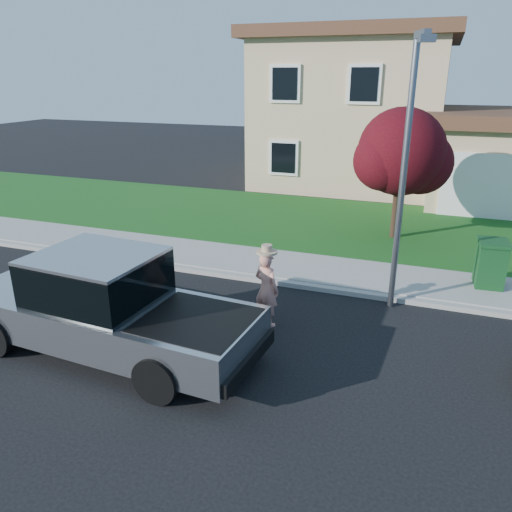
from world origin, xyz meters
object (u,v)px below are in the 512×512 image
(woman, at_px, (267,288))
(ornamental_tree, at_px, (403,156))
(pickup_truck, at_px, (106,308))
(trash_bin, at_px, (491,263))
(street_lamp, at_px, (406,163))

(woman, distance_m, ornamental_tree, 7.30)
(pickup_truck, relative_size, trash_bin, 5.35)
(pickup_truck, bearing_deg, woman, 43.36)
(woman, bearing_deg, ornamental_tree, -85.17)
(street_lamp, bearing_deg, pickup_truck, -162.15)
(pickup_truck, distance_m, ornamental_tree, 10.03)
(woman, distance_m, trash_bin, 5.68)
(pickup_truck, relative_size, ornamental_tree, 1.51)
(ornamental_tree, distance_m, street_lamp, 5.10)
(woman, bearing_deg, street_lamp, -122.91)
(woman, bearing_deg, trash_bin, -121.02)
(pickup_truck, bearing_deg, street_lamp, 41.59)
(woman, height_order, trash_bin, woman)
(ornamental_tree, relative_size, street_lamp, 0.70)
(ornamental_tree, bearing_deg, pickup_truck, -116.80)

